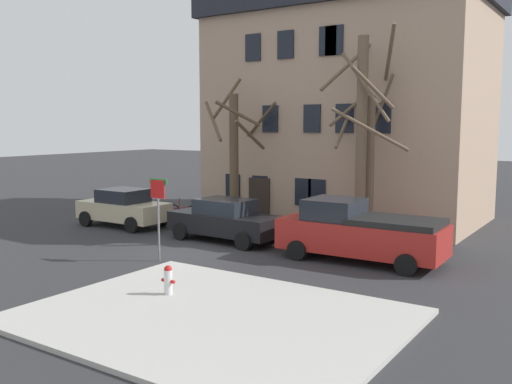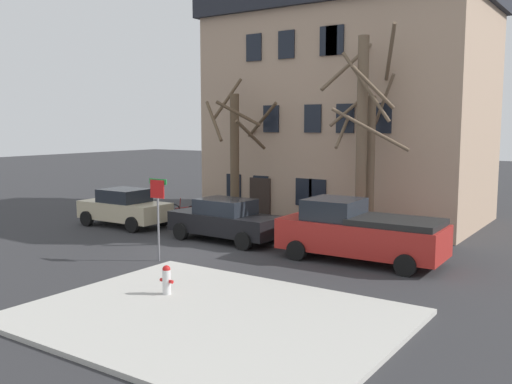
# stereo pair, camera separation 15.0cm
# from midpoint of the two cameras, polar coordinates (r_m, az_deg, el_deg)

# --- Properties ---
(ground_plane) EXTENTS (120.00, 120.00, 0.00)m
(ground_plane) POSITION_cam_midpoint_polar(r_m,az_deg,el_deg) (20.49, -6.27, -6.03)
(ground_plane) COLOR #2D2D30
(sidewalk_slab) EXTENTS (8.67, 6.71, 0.12)m
(sidewalk_slab) POSITION_cam_midpoint_polar(r_m,az_deg,el_deg) (13.63, -4.36, -12.45)
(sidewalk_slab) COLOR #B7B5AD
(sidewalk_slab) RESTS_ON ground_plane
(building_main) EXTENTS (12.88, 7.84, 11.66)m
(building_main) POSITION_cam_midpoint_polar(r_m,az_deg,el_deg) (27.82, 9.58, 9.58)
(building_main) COLOR tan
(building_main) RESTS_ON ground_plane
(tree_bare_near) EXTENTS (3.21, 3.24, 6.60)m
(tree_bare_near) POSITION_cam_midpoint_polar(r_m,az_deg,el_deg) (24.76, -1.90, 3.99)
(tree_bare_near) COLOR brown
(tree_bare_near) RESTS_ON ground_plane
(tree_bare_mid) EXTENTS (3.17, 3.03, 8.18)m
(tree_bare_mid) POSITION_cam_midpoint_polar(r_m,az_deg,el_deg) (21.99, 10.90, 5.92)
(tree_bare_mid) COLOR brown
(tree_bare_mid) RESTS_ON ground_plane
(tree_bare_far) EXTENTS (3.63, 3.65, 7.26)m
(tree_bare_far) POSITION_cam_midpoint_polar(r_m,az_deg,el_deg) (22.46, 11.48, 3.69)
(tree_bare_far) COLOR brown
(tree_bare_far) RESTS_ON ground_plane
(car_beige_sedan) EXTENTS (4.23, 2.13, 1.68)m
(car_beige_sedan) POSITION_cam_midpoint_polar(r_m,az_deg,el_deg) (25.96, -13.00, -1.54)
(car_beige_sedan) COLOR #C6B793
(car_beige_sedan) RESTS_ON ground_plane
(car_black_sedan) EXTENTS (4.68, 2.13, 1.66)m
(car_black_sedan) POSITION_cam_midpoint_polar(r_m,az_deg,el_deg) (22.10, -2.92, -2.84)
(car_black_sedan) COLOR black
(car_black_sedan) RESTS_ON ground_plane
(pickup_truck_red) EXTENTS (5.52, 2.42, 2.04)m
(pickup_truck_red) POSITION_cam_midpoint_polar(r_m,az_deg,el_deg) (19.17, 10.64, -3.99)
(pickup_truck_red) COLOR #AD231E
(pickup_truck_red) RESTS_ON ground_plane
(fire_hydrant) EXTENTS (0.42, 0.22, 0.78)m
(fire_hydrant) POSITION_cam_midpoint_polar(r_m,az_deg,el_deg) (15.13, -8.75, -8.71)
(fire_hydrant) COLOR silver
(fire_hydrant) RESTS_ON sidewalk_slab
(street_sign_pole) EXTENTS (0.76, 0.07, 2.77)m
(street_sign_pole) POSITION_cam_midpoint_polar(r_m,az_deg,el_deg) (18.96, -9.68, -1.18)
(street_sign_pole) COLOR slate
(street_sign_pole) RESTS_ON ground_plane
(bicycle_leaning) EXTENTS (1.75, 0.21, 1.03)m
(bicycle_leaning) POSITION_cam_midpoint_polar(r_m,az_deg,el_deg) (27.32, -7.17, -2.01)
(bicycle_leaning) COLOR black
(bicycle_leaning) RESTS_ON ground_plane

